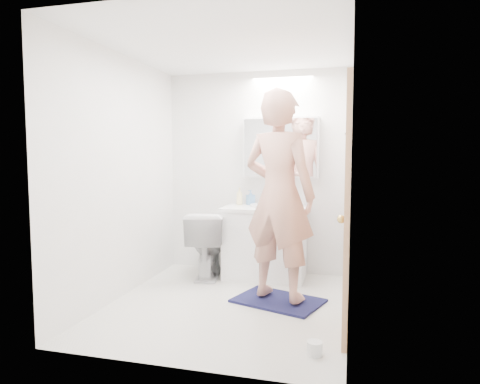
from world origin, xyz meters
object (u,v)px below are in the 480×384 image
(vanity_cabinet, at_px, (265,244))
(soap_bottle_b, at_px, (251,197))
(toothbrush_cup, at_px, (287,202))
(toilet, at_px, (208,244))
(medicine_cabinet, at_px, (281,148))
(toilet_paper_roll, at_px, (315,348))
(soap_bottle_a, at_px, (239,196))
(person, at_px, (279,195))

(vanity_cabinet, xyz_separation_m, soap_bottle_b, (-0.22, 0.18, 0.52))
(toothbrush_cup, bearing_deg, toilet, -162.74)
(medicine_cabinet, xyz_separation_m, toilet_paper_roll, (0.58, -2.01, -1.45))
(toothbrush_cup, bearing_deg, medicine_cabinet, 150.12)
(soap_bottle_a, bearing_deg, toilet, -139.85)
(vanity_cabinet, xyz_separation_m, toilet, (-0.66, -0.11, -0.01))
(medicine_cabinet, distance_m, soap_bottle_b, 0.69)
(toilet, height_order, toothbrush_cup, toothbrush_cup)
(vanity_cabinet, relative_size, toilet_paper_roll, 8.18)
(person, height_order, soap_bottle_a, person)
(medicine_cabinet, bearing_deg, toilet, -157.84)
(medicine_cabinet, height_order, toilet_paper_roll, medicine_cabinet)
(person, xyz_separation_m, soap_bottle_a, (-0.63, 0.93, -0.11))
(medicine_cabinet, relative_size, toothbrush_cup, 9.40)
(soap_bottle_b, distance_m, toothbrush_cup, 0.44)
(soap_bottle_a, height_order, toothbrush_cup, soap_bottle_a)
(medicine_cabinet, xyz_separation_m, toothbrush_cup, (0.09, -0.05, -0.64))
(medicine_cabinet, height_order, toothbrush_cup, medicine_cabinet)
(toilet, distance_m, soap_bottle_b, 0.75)
(vanity_cabinet, height_order, soap_bottle_b, soap_bottle_b)
(toilet, bearing_deg, toilet_paper_roll, 119.32)
(toothbrush_cup, height_order, toilet_paper_roll, toothbrush_cup)
(toothbrush_cup, bearing_deg, soap_bottle_a, -179.00)
(medicine_cabinet, xyz_separation_m, person, (0.15, -0.99, -0.47))
(medicine_cabinet, bearing_deg, toothbrush_cup, -29.88)
(soap_bottle_b, xyz_separation_m, toilet_paper_roll, (0.93, -1.98, -0.86))
(vanity_cabinet, relative_size, toilet, 1.17)
(medicine_cabinet, height_order, person, person)
(soap_bottle_b, bearing_deg, toilet_paper_roll, -64.76)
(toilet, bearing_deg, soap_bottle_a, -149.79)
(soap_bottle_a, bearing_deg, toilet_paper_roll, -61.40)
(soap_bottle_a, relative_size, toothbrush_cup, 2.18)
(medicine_cabinet, relative_size, toilet_paper_roll, 8.00)
(person, relative_size, soap_bottle_a, 9.63)
(person, xyz_separation_m, soap_bottle_b, (-0.50, 0.96, -0.12))
(soap_bottle_b, bearing_deg, toilet, -146.41)
(toilet, xyz_separation_m, soap_bottle_a, (0.31, 0.27, 0.54))
(medicine_cabinet, distance_m, toilet_paper_roll, 2.55)
(vanity_cabinet, distance_m, toilet_paper_roll, 1.97)
(toilet, distance_m, soap_bottle_a, 0.68)
(toilet, height_order, soap_bottle_a, soap_bottle_a)
(soap_bottle_a, bearing_deg, person, -55.81)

